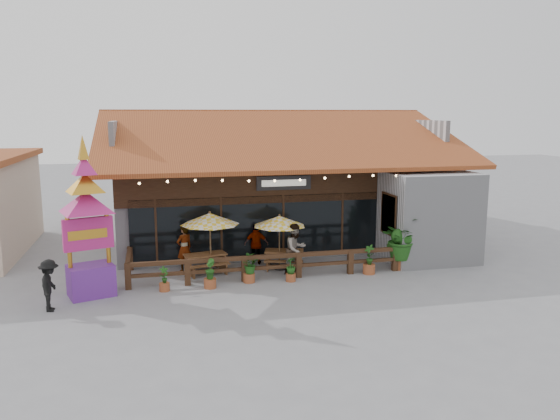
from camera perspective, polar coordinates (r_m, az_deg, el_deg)
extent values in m
plane|color=gray|center=(20.68, 2.92, -6.55)|extent=(100.00, 100.00, 0.00)
cube|color=silver|center=(26.90, -1.20, 1.70)|extent=(14.00, 10.00, 4.00)
cube|color=#372011|center=(21.50, -2.28, 2.82)|extent=(11.00, 0.16, 1.60)
cube|color=black|center=(21.76, -2.24, -1.63)|extent=(10.00, 0.12, 2.40)
cube|color=#FFD072|center=(21.96, -2.34, -1.53)|extent=(9.80, 0.05, 2.20)
cube|color=silver|center=(22.82, 15.26, -0.67)|extent=(3.50, 2.70, 3.60)
cube|color=#B22A1C|center=(21.85, 11.29, -0.44)|extent=(0.06, 1.20, 1.50)
cube|color=#372011|center=(21.85, 11.27, -0.44)|extent=(0.04, 1.34, 1.64)
cube|color=#A14E24|center=(23.22, 0.60, 7.57)|extent=(15.50, 7.05, 2.37)
cube|color=#A14E24|center=(30.06, -2.64, 8.13)|extent=(15.50, 7.05, 2.37)
cube|color=#A14E24|center=(26.61, -1.23, 10.30)|extent=(15.50, 0.30, 0.12)
cube|color=silver|center=(26.09, -16.55, 6.99)|extent=(0.20, 9.00, 1.80)
cube|color=silver|center=(28.92, 12.58, 7.43)|extent=(0.20, 9.00, 1.80)
cube|color=black|center=(21.60, 0.39, 2.86)|extent=(2.20, 0.10, 0.55)
cube|color=silver|center=(21.54, 0.42, 2.84)|extent=(1.80, 0.02, 0.25)
cube|color=#372011|center=(21.34, -12.83, -2.11)|extent=(0.08, 0.08, 2.40)
cube|color=#372011|center=(21.50, -6.15, -1.83)|extent=(0.08, 0.08, 2.40)
cube|color=#372011|center=(21.94, 0.34, -1.53)|extent=(0.08, 0.08, 2.40)
cube|color=#372011|center=(22.64, 6.50, -1.23)|extent=(0.08, 0.08, 2.40)
sphere|color=#F0C484|center=(19.25, -14.49, 2.71)|extent=(0.09, 0.09, 0.09)
sphere|color=#F0C484|center=(19.25, -11.67, 2.94)|extent=(0.09, 0.09, 0.09)
sphere|color=#F0C484|center=(19.30, -8.84, 3.07)|extent=(0.09, 0.09, 0.09)
sphere|color=#F0C484|center=(19.40, -6.04, 3.09)|extent=(0.09, 0.09, 0.09)
sphere|color=#F0C484|center=(19.54, -3.27, 3.05)|extent=(0.09, 0.09, 0.09)
sphere|color=#F0C484|center=(19.73, -0.55, 3.06)|extent=(0.09, 0.09, 0.09)
sphere|color=#F0C484|center=(19.96, 2.12, 3.16)|extent=(0.09, 0.09, 0.09)
sphere|color=#F0C484|center=(20.23, 4.72, 3.34)|extent=(0.09, 0.09, 0.09)
sphere|color=#F0C484|center=(20.53, 7.24, 3.50)|extent=(0.09, 0.09, 0.09)
sphere|color=#F0C484|center=(20.88, 9.69, 3.57)|extent=(0.09, 0.09, 0.09)
sphere|color=#F0C484|center=(21.27, 12.05, 3.53)|extent=(0.09, 0.09, 0.09)
cube|color=#442E18|center=(19.33, -15.61, -6.72)|extent=(0.20, 0.20, 0.90)
cube|color=#442E18|center=(19.34, -9.64, -6.48)|extent=(0.20, 0.20, 0.90)
cube|color=#442E18|center=(19.55, -3.75, -6.17)|extent=(0.20, 0.20, 0.90)
cube|color=#442E18|center=(19.96, 1.95, -5.81)|extent=(0.20, 0.20, 0.90)
cube|color=#442E18|center=(20.56, 7.36, -5.41)|extent=(0.20, 0.20, 0.90)
cube|color=#442E18|center=(21.25, 11.92, -5.04)|extent=(0.20, 0.20, 0.90)
cube|color=#442E18|center=(19.61, -1.16, -4.89)|extent=(9.80, 0.16, 0.14)
cube|color=#442E18|center=(19.71, -1.16, -6.01)|extent=(9.80, 0.12, 0.12)
cube|color=#442E18|center=(20.43, -15.53, -4.65)|extent=(0.16, 2.50, 0.14)
cube|color=#442E18|center=(21.64, -15.37, -4.91)|extent=(0.20, 0.20, 0.90)
cylinder|color=brown|center=(20.57, -7.28, -3.53)|extent=(0.06, 0.06, 2.20)
cone|color=yellow|center=(20.36, -7.34, -0.91)|extent=(2.22, 2.22, 0.43)
sphere|color=brown|center=(20.32, -7.35, -0.25)|extent=(0.10, 0.10, 0.10)
cylinder|color=black|center=(20.84, -7.21, -6.40)|extent=(0.42, 0.42, 0.06)
cylinder|color=brown|center=(20.83, -0.06, -3.53)|extent=(0.05, 0.05, 2.02)
cone|color=yellow|center=(20.64, -0.06, -1.15)|extent=(2.34, 2.34, 0.40)
sphere|color=brown|center=(20.60, -0.06, -0.55)|extent=(0.09, 0.09, 0.09)
cylinder|color=black|center=(21.09, -0.06, -6.13)|extent=(0.39, 0.39, 0.05)
cube|color=brown|center=(20.65, -7.82, -4.63)|extent=(1.64, 1.02, 0.06)
cube|color=brown|center=(20.56, -9.58, -5.76)|extent=(0.21, 0.67, 0.71)
cube|color=brown|center=(20.94, -6.05, -5.38)|extent=(0.21, 0.67, 0.71)
cube|color=brown|center=(20.24, -7.35, -5.75)|extent=(1.55, 0.58, 0.05)
cube|color=brown|center=(21.21, -8.24, -5.04)|extent=(1.55, 0.58, 0.05)
cube|color=brown|center=(21.06, 0.44, -4.30)|extent=(1.61, 1.08, 0.06)
cube|color=brown|center=(21.19, -1.31, -5.17)|extent=(0.26, 0.64, 0.68)
cube|color=brown|center=(21.13, 2.19, -5.22)|extent=(0.26, 0.64, 0.68)
cube|color=brown|center=(20.64, 0.37, -5.39)|extent=(1.49, 0.67, 0.05)
cube|color=brown|center=(21.62, 0.51, -4.68)|extent=(1.49, 0.67, 0.05)
cube|color=#64268D|center=(19.02, -19.13, -6.96)|extent=(1.65, 1.42, 1.04)
cube|color=#B92274|center=(18.64, -19.41, -2.35)|extent=(1.55, 0.69, 1.04)
cube|color=#C48722|center=(18.52, -19.45, -2.43)|extent=(1.17, 0.40, 0.30)
cylinder|color=#C48722|center=(18.76, -21.23, -2.93)|extent=(0.14, 0.14, 1.74)
cylinder|color=#C48722|center=(18.62, -17.52, -2.80)|extent=(0.14, 0.14, 1.74)
pyramid|color=#B92274|center=(18.41, -19.66, 1.89)|extent=(2.63, 2.63, 0.70)
pyramid|color=#C48722|center=(18.34, -19.76, 3.63)|extent=(1.86, 1.86, 0.61)
pyramid|color=#B92274|center=(18.29, -19.87, 5.39)|extent=(1.21, 1.21, 0.61)
pyramid|color=#C48722|center=(18.26, -19.99, 7.43)|extent=(0.55, 0.55, 0.78)
cylinder|color=brown|center=(21.57, 12.34, -5.52)|extent=(0.54, 0.54, 0.40)
imported|color=#1D5117|center=(21.33, 12.44, -2.91)|extent=(1.90, 1.93, 1.62)
sphere|color=#1D5117|center=(21.38, 12.84, -3.74)|extent=(0.54, 0.54, 0.54)
sphere|color=#1D5117|center=(21.42, 12.02, -3.19)|extent=(0.47, 0.47, 0.47)
imported|color=#372011|center=(20.93, -9.96, -3.96)|extent=(0.78, 0.69, 1.78)
imported|color=#372011|center=(20.29, 1.64, -4.08)|extent=(1.15, 1.06, 1.90)
imported|color=#372011|center=(21.62, -2.48, -3.58)|extent=(1.02, 0.62, 1.62)
imported|color=black|center=(17.97, -22.94, -7.27)|extent=(0.61, 1.04, 1.60)
cylinder|color=brown|center=(18.96, -11.98, -7.87)|extent=(0.35, 0.35, 0.28)
imported|color=#1D5117|center=(18.83, -12.03, -6.63)|extent=(0.35, 0.29, 0.58)
cylinder|color=brown|center=(19.01, -7.32, -7.60)|extent=(0.42, 0.42, 0.34)
imported|color=#1D5117|center=(18.86, -7.35, -6.11)|extent=(0.33, 0.40, 0.69)
cylinder|color=brown|center=(19.49, -3.25, -7.09)|extent=(0.41, 0.41, 0.33)
imported|color=#1D5117|center=(19.35, -3.26, -5.66)|extent=(0.81, 0.80, 0.68)
cylinder|color=brown|center=(19.59, 1.13, -7.05)|extent=(0.35, 0.35, 0.28)
imported|color=#1D5117|center=(19.47, 1.14, -5.84)|extent=(0.43, 0.43, 0.58)
cylinder|color=brown|center=(20.73, 9.27, -6.11)|extent=(0.45, 0.45, 0.36)
imported|color=#1D5117|center=(20.59, 9.32, -4.62)|extent=(0.42, 0.47, 0.75)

